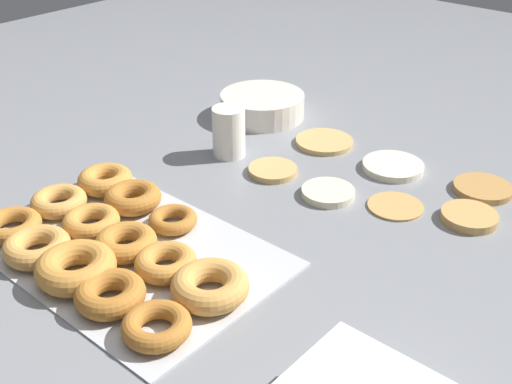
{
  "coord_description": "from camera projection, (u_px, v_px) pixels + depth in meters",
  "views": [
    {
      "loc": [
        0.54,
        -0.8,
        0.58
      ],
      "look_at": [
        -0.08,
        -0.09,
        0.04
      ],
      "focal_mm": 45.0,
      "sensor_mm": 36.0,
      "label": 1
    }
  ],
  "objects": [
    {
      "name": "ground_plane",
      "position": [
        324.0,
        206.0,
        1.12
      ],
      "size": [
        3.0,
        3.0,
        0.0
      ],
      "primitive_type": "plane",
      "color": "gray"
    },
    {
      "name": "pancake_3",
      "position": [
        393.0,
        166.0,
        1.23
      ],
      "size": [
        0.12,
        0.12,
        0.01
      ],
      "primitive_type": "cylinder",
      "color": "beige",
      "rests_on": "ground_plane"
    },
    {
      "name": "pancake_0",
      "position": [
        273.0,
        170.0,
        1.22
      ],
      "size": [
        0.09,
        0.09,
        0.01
      ],
      "primitive_type": "cylinder",
      "color": "tan",
      "rests_on": "ground_plane"
    },
    {
      "name": "pancake_5",
      "position": [
        395.0,
        205.0,
        1.11
      ],
      "size": [
        0.1,
        0.1,
        0.01
      ],
      "primitive_type": "cylinder",
      "color": "tan",
      "rests_on": "ground_plane"
    },
    {
      "name": "pancake_6",
      "position": [
        469.0,
        217.0,
        1.07
      ],
      "size": [
        0.09,
        0.09,
        0.01
      ],
      "primitive_type": "cylinder",
      "color": "tan",
      "rests_on": "ground_plane"
    },
    {
      "name": "pancake_4",
      "position": [
        324.0,
        142.0,
        1.33
      ],
      "size": [
        0.12,
        0.12,
        0.01
      ],
      "primitive_type": "cylinder",
      "color": "tan",
      "rests_on": "ground_plane"
    },
    {
      "name": "pancake_2",
      "position": [
        328.0,
        193.0,
        1.14
      ],
      "size": [
        0.1,
        0.1,
        0.01
      ],
      "primitive_type": "cylinder",
      "color": "beige",
      "rests_on": "ground_plane"
    },
    {
      "name": "batter_bowl",
      "position": [
        262.0,
        105.0,
        1.44
      ],
      "size": [
        0.19,
        0.19,
        0.05
      ],
      "color": "silver",
      "rests_on": "ground_plane"
    },
    {
      "name": "paper_cup",
      "position": [
        229.0,
        132.0,
        1.26
      ],
      "size": [
        0.06,
        0.06,
        0.1
      ],
      "color": "white",
      "rests_on": "ground_plane"
    },
    {
      "name": "donut_tray",
      "position": [
        113.0,
        244.0,
        0.98
      ],
      "size": [
        0.47,
        0.32,
        0.04
      ],
      "color": "silver",
      "rests_on": "ground_plane"
    },
    {
      "name": "pancake_1",
      "position": [
        483.0,
        189.0,
        1.16
      ],
      "size": [
        0.1,
        0.1,
        0.01
      ],
      "primitive_type": "cylinder",
      "color": "#B27F42",
      "rests_on": "ground_plane"
    }
  ]
}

